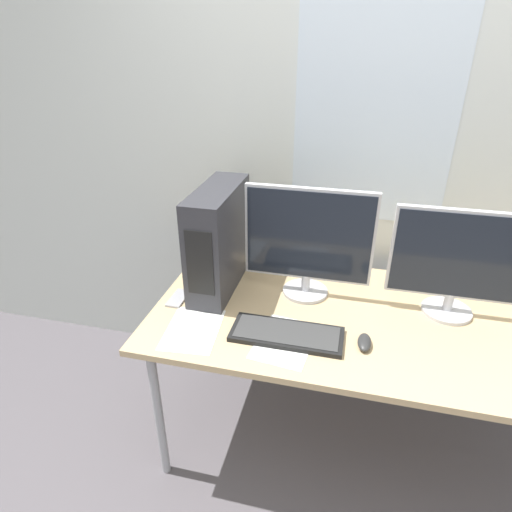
{
  "coord_description": "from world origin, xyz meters",
  "views": [
    {
      "loc": [
        -0.11,
        -1.11,
        1.83
      ],
      "look_at": [
        -0.49,
        0.44,
        1.0
      ],
      "focal_mm": 30.0,
      "sensor_mm": 36.0,
      "label": 1
    }
  ],
  "objects_px": {
    "mouse": "(364,342)",
    "pc_tower": "(219,239)",
    "cell_phone": "(178,298)",
    "monitor_main": "(308,241)",
    "keyboard": "(287,334)",
    "monitor_right_near": "(458,262)"
  },
  "relations": [
    {
      "from": "monitor_right_near",
      "to": "mouse",
      "type": "distance_m",
      "value": 0.52
    },
    {
      "from": "monitor_right_near",
      "to": "cell_phone",
      "type": "bearing_deg",
      "value": -171.24
    },
    {
      "from": "keyboard",
      "to": "cell_phone",
      "type": "distance_m",
      "value": 0.54
    },
    {
      "from": "keyboard",
      "to": "mouse",
      "type": "bearing_deg",
      "value": 2.84
    },
    {
      "from": "monitor_main",
      "to": "keyboard",
      "type": "bearing_deg",
      "value": -94.33
    },
    {
      "from": "monitor_main",
      "to": "monitor_right_near",
      "type": "bearing_deg",
      "value": -1.13
    },
    {
      "from": "mouse",
      "to": "cell_phone",
      "type": "relative_size",
      "value": 0.75
    },
    {
      "from": "pc_tower",
      "to": "mouse",
      "type": "relative_size",
      "value": 4.54
    },
    {
      "from": "monitor_main",
      "to": "cell_phone",
      "type": "xyz_separation_m",
      "value": [
        -0.55,
        -0.19,
        -0.26
      ]
    },
    {
      "from": "monitor_main",
      "to": "keyboard",
      "type": "relative_size",
      "value": 1.27
    },
    {
      "from": "pc_tower",
      "to": "keyboard",
      "type": "xyz_separation_m",
      "value": [
        0.38,
        -0.32,
        -0.23
      ]
    },
    {
      "from": "monitor_right_near",
      "to": "keyboard",
      "type": "height_order",
      "value": "monitor_right_near"
    },
    {
      "from": "cell_phone",
      "to": "mouse",
      "type": "bearing_deg",
      "value": -8.6
    },
    {
      "from": "pc_tower",
      "to": "keyboard",
      "type": "relative_size",
      "value": 1.11
    },
    {
      "from": "pc_tower",
      "to": "monitor_right_near",
      "type": "distance_m",
      "value": 1.02
    },
    {
      "from": "cell_phone",
      "to": "monitor_main",
      "type": "bearing_deg",
      "value": 19.73
    },
    {
      "from": "monitor_main",
      "to": "mouse",
      "type": "relative_size",
      "value": 5.19
    },
    {
      "from": "mouse",
      "to": "cell_phone",
      "type": "xyz_separation_m",
      "value": [
        -0.82,
        0.13,
        -0.01
      ]
    },
    {
      "from": "pc_tower",
      "to": "monitor_right_near",
      "type": "xyz_separation_m",
      "value": [
        1.02,
        0.01,
        0.01
      ]
    },
    {
      "from": "mouse",
      "to": "pc_tower",
      "type": "bearing_deg",
      "value": 155.85
    },
    {
      "from": "cell_phone",
      "to": "pc_tower",
      "type": "bearing_deg",
      "value": 50.2
    },
    {
      "from": "mouse",
      "to": "monitor_main",
      "type": "bearing_deg",
      "value": 130.18
    }
  ]
}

